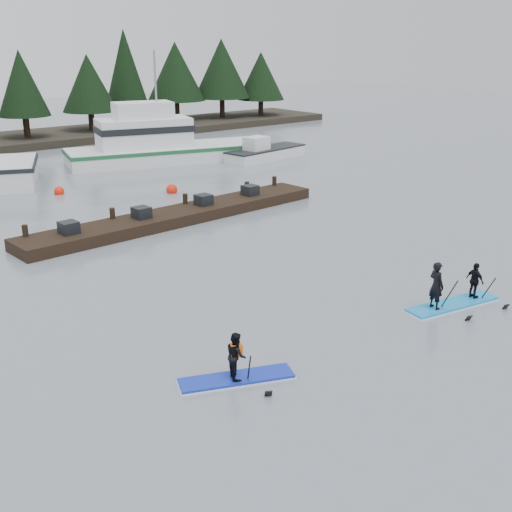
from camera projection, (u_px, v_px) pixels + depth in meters
ground at (393, 348)px, 17.77m from camera, size 160.00×160.00×0.00m
fishing_boat_medium at (163, 153)px, 44.04m from camera, size 14.15×7.34×8.22m
skiff at (266, 154)px, 45.14m from camera, size 6.71×2.91×0.76m
floating_dock at (179, 216)px, 29.92m from camera, size 15.69×2.98×0.52m
buoy_c at (256, 158)px, 45.63m from camera, size 0.48×0.48×0.48m
buoy_b at (59, 194)px, 35.14m from camera, size 0.55×0.55×0.55m
buoy_d at (172, 193)px, 35.46m from camera, size 0.62×0.62×0.62m
paddleboard_solo at (236, 364)px, 15.92m from camera, size 2.94×1.77×1.81m
paddleboard_duo at (453, 291)px, 20.32m from camera, size 3.44×1.52×2.12m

